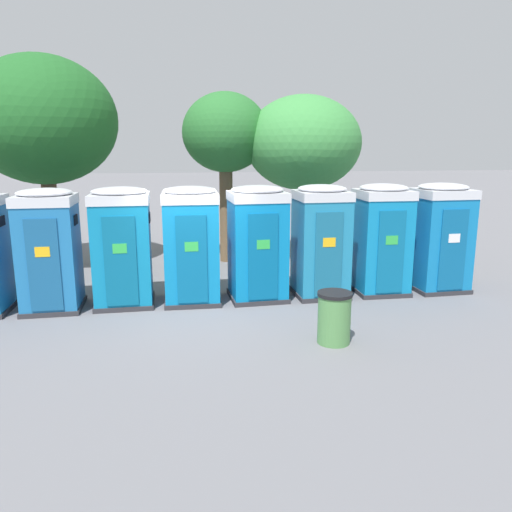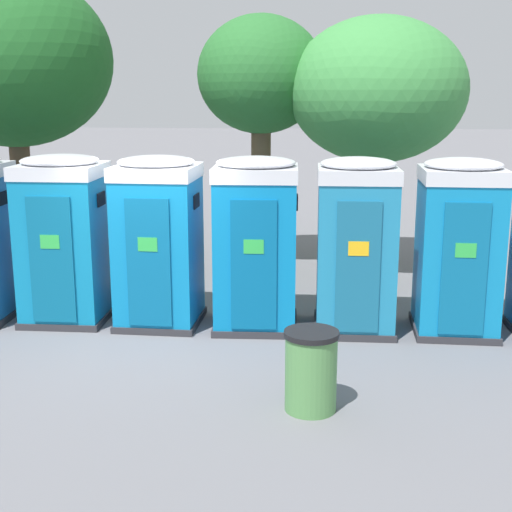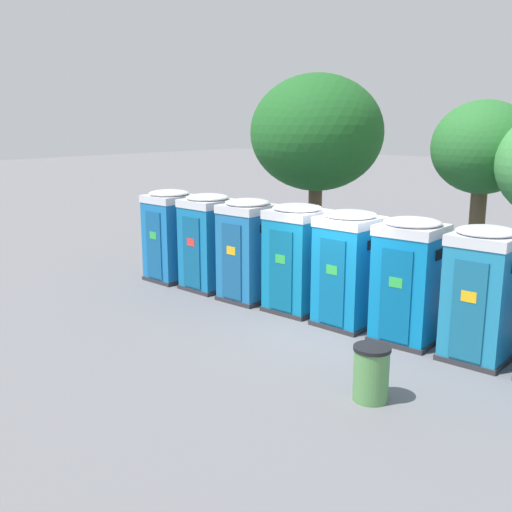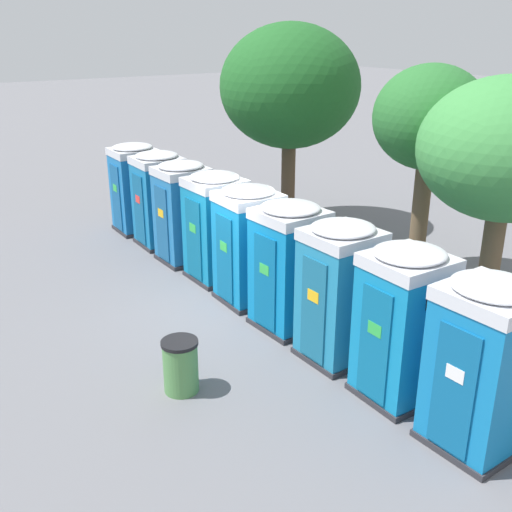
{
  "view_description": "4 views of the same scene",
  "coord_description": "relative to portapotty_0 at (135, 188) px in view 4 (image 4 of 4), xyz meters",
  "views": [
    {
      "loc": [
        -0.43,
        -10.2,
        3.33
      ],
      "look_at": [
        1.43,
        0.5,
        0.97
      ],
      "focal_mm": 35.0,
      "sensor_mm": 36.0,
      "label": 1
    },
    {
      "loc": [
        2.34,
        -9.7,
        3.44
      ],
      "look_at": [
        1.45,
        0.5,
        1.07
      ],
      "focal_mm": 50.0,
      "sensor_mm": 36.0,
      "label": 2
    },
    {
      "loc": [
        6.82,
        -10.25,
        4.41
      ],
      "look_at": [
        -2.66,
        0.49,
        1.15
      ],
      "focal_mm": 42.0,
      "sensor_mm": 36.0,
      "label": 3
    },
    {
      "loc": [
        9.95,
        -6.07,
        5.59
      ],
      "look_at": [
        0.28,
        0.5,
        1.11
      ],
      "focal_mm": 42.0,
      "sensor_mm": 36.0,
      "label": 4
    }
  ],
  "objects": [
    {
      "name": "portapotty_7",
      "position": [
        10.19,
        0.03,
        0.0
      ],
      "size": [
        1.19,
        1.22,
        2.54
      ],
      "color": "#2D2D33",
      "rests_on": "ground"
    },
    {
      "name": "portapotty_3",
      "position": [
        4.37,
        0.09,
        -0.0
      ],
      "size": [
        1.24,
        1.21,
        2.54
      ],
      "color": "#2D2D33",
      "rests_on": "ground"
    },
    {
      "name": "portapotty_4",
      "position": [
        5.82,
        0.04,
        -0.0
      ],
      "size": [
        1.24,
        1.23,
        2.54
      ],
      "color": "#2D2D33",
      "rests_on": "ground"
    },
    {
      "name": "ground_plane",
      "position": [
        5.82,
        -0.45,
        -1.28
      ],
      "size": [
        120.0,
        120.0,
        0.0
      ],
      "primitive_type": "plane",
      "color": "slate"
    },
    {
      "name": "portapotty_8",
      "position": [
        11.64,
        0.02,
        -0.0
      ],
      "size": [
        1.25,
        1.23,
        2.54
      ],
      "color": "#2D2D33",
      "rests_on": "ground"
    },
    {
      "name": "portapotty_5",
      "position": [
        7.28,
        0.02,
        -0.0
      ],
      "size": [
        1.27,
        1.24,
        2.54
      ],
      "color": "#2D2D33",
      "rests_on": "ground"
    },
    {
      "name": "street_tree_1",
      "position": [
        7.04,
        3.95,
        2.41
      ],
      "size": [
        2.46,
        2.46,
        4.89
      ],
      "color": "brown",
      "rests_on": "ground"
    },
    {
      "name": "portapotty_1",
      "position": [
        1.46,
        0.05,
        -0.0
      ],
      "size": [
        1.24,
        1.23,
        2.54
      ],
      "color": "#2D2D33",
      "rests_on": "ground"
    },
    {
      "name": "portapotty_6",
      "position": [
        8.73,
        0.02,
        0.0
      ],
      "size": [
        1.17,
        1.21,
        2.54
      ],
      "color": "#2D2D33",
      "rests_on": "ground"
    },
    {
      "name": "portapotty_0",
      "position": [
        0.0,
        0.0,
        0.0
      ],
      "size": [
        1.22,
        1.23,
        2.54
      ],
      "color": "#2D2D33",
      "rests_on": "ground"
    },
    {
      "name": "street_tree_2",
      "position": [
        9.23,
        3.56,
        2.16
      ],
      "size": [
        3.31,
        3.31,
        4.81
      ],
      "color": "brown",
      "rests_on": "ground"
    },
    {
      "name": "portapotty_2",
      "position": [
        2.91,
        0.0,
        0.0
      ],
      "size": [
        1.18,
        1.21,
        2.54
      ],
      "color": "#2D2D33",
      "rests_on": "ground"
    },
    {
      "name": "street_tree_0",
      "position": [
        2.14,
        3.88,
        2.74
      ],
      "size": [
        3.9,
        3.9,
        5.74
      ],
      "color": "brown",
      "rests_on": "ground"
    },
    {
      "name": "trash_can",
      "position": [
        8.13,
        -2.8,
        -0.82
      ],
      "size": [
        0.6,
        0.6,
        0.91
      ],
      "color": "#518C4C",
      "rests_on": "ground"
    }
  ]
}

